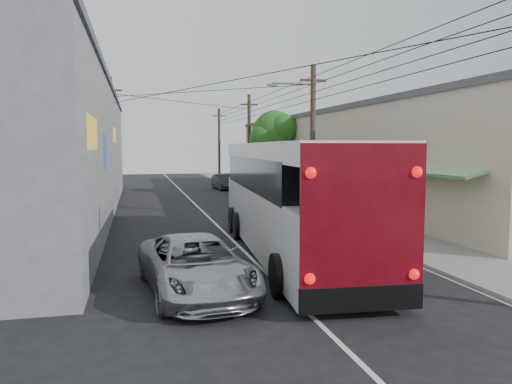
{
  "coord_description": "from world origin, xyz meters",
  "views": [
    {
      "loc": [
        -3.75,
        -11.63,
        3.78
      ],
      "look_at": [
        0.75,
        7.1,
        2.04
      ],
      "focal_mm": 35.0,
      "sensor_mm": 36.0,
      "label": 1
    }
  ],
  "objects_px": {
    "coach_bus": "(290,197)",
    "parked_car_far": "(224,182)",
    "pedestrian_far": "(326,203)",
    "parked_suv": "(274,194)",
    "jeepney": "(196,266)",
    "pedestrian_near": "(318,202)",
    "parked_car_mid": "(264,194)"
  },
  "relations": [
    {
      "from": "coach_bus",
      "to": "parked_car_far",
      "type": "height_order",
      "value": "coach_bus"
    },
    {
      "from": "parked_car_far",
      "to": "pedestrian_far",
      "type": "bearing_deg",
      "value": -89.93
    },
    {
      "from": "parked_suv",
      "to": "parked_car_far",
      "type": "distance_m",
      "value": 14.14
    },
    {
      "from": "coach_bus",
      "to": "pedestrian_far",
      "type": "distance_m",
      "value": 7.79
    },
    {
      "from": "jeepney",
      "to": "parked_car_far",
      "type": "distance_m",
      "value": 31.72
    },
    {
      "from": "parked_car_far",
      "to": "parked_suv",
      "type": "bearing_deg",
      "value": -91.41
    },
    {
      "from": "jeepney",
      "to": "pedestrian_near",
      "type": "height_order",
      "value": "pedestrian_near"
    },
    {
      "from": "parked_car_mid",
      "to": "pedestrian_near",
      "type": "xyz_separation_m",
      "value": [
        0.8,
        -8.15,
        0.27
      ]
    },
    {
      "from": "parked_suv",
      "to": "coach_bus",
      "type": "bearing_deg",
      "value": -107.04
    },
    {
      "from": "parked_car_mid",
      "to": "coach_bus",
      "type": "bearing_deg",
      "value": -93.88
    },
    {
      "from": "jeepney",
      "to": "parked_car_far",
      "type": "height_order",
      "value": "jeepney"
    },
    {
      "from": "coach_bus",
      "to": "pedestrian_far",
      "type": "xyz_separation_m",
      "value": [
        3.97,
        6.63,
        -1.03
      ]
    },
    {
      "from": "coach_bus",
      "to": "parked_suv",
      "type": "height_order",
      "value": "coach_bus"
    },
    {
      "from": "parked_suv",
      "to": "pedestrian_near",
      "type": "distance_m",
      "value": 5.44
    },
    {
      "from": "parked_car_mid",
      "to": "parked_car_far",
      "type": "xyz_separation_m",
      "value": [
        -0.8,
        11.34,
        0.03
      ]
    },
    {
      "from": "parked_car_mid",
      "to": "parked_car_far",
      "type": "distance_m",
      "value": 11.36
    },
    {
      "from": "parked_car_mid",
      "to": "pedestrian_near",
      "type": "relative_size",
      "value": 2.38
    },
    {
      "from": "parked_car_mid",
      "to": "parked_car_far",
      "type": "bearing_deg",
      "value": 101.44
    },
    {
      "from": "jeepney",
      "to": "parked_suv",
      "type": "relative_size",
      "value": 0.88
    },
    {
      "from": "coach_bus",
      "to": "parked_car_far",
      "type": "relative_size",
      "value": 3.33
    },
    {
      "from": "parked_suv",
      "to": "pedestrian_near",
      "type": "xyz_separation_m",
      "value": [
        0.87,
        -5.37,
        0.05
      ]
    },
    {
      "from": "parked_suv",
      "to": "pedestrian_far",
      "type": "height_order",
      "value": "pedestrian_far"
    },
    {
      "from": "parked_car_far",
      "to": "pedestrian_near",
      "type": "distance_m",
      "value": 19.56
    },
    {
      "from": "parked_car_far",
      "to": "pedestrian_far",
      "type": "height_order",
      "value": "pedestrian_far"
    },
    {
      "from": "parked_suv",
      "to": "jeepney",
      "type": "bearing_deg",
      "value": -115.62
    },
    {
      "from": "coach_bus",
      "to": "parked_car_far",
      "type": "bearing_deg",
      "value": 89.15
    },
    {
      "from": "pedestrian_near",
      "to": "parked_suv",
      "type": "bearing_deg",
      "value": -100.21
    },
    {
      "from": "pedestrian_near",
      "to": "coach_bus",
      "type": "bearing_deg",
      "value": 43.37
    },
    {
      "from": "coach_bus",
      "to": "parked_car_far",
      "type": "xyz_separation_m",
      "value": [
        2.37,
        27.19,
        -1.35
      ]
    },
    {
      "from": "jeepney",
      "to": "parked_car_mid",
      "type": "relative_size",
      "value": 1.39
    },
    {
      "from": "parked_car_mid",
      "to": "jeepney",
      "type": "bearing_deg",
      "value": -101.84
    },
    {
      "from": "jeepney",
      "to": "pedestrian_far",
      "type": "relative_size",
      "value": 3.02
    }
  ]
}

